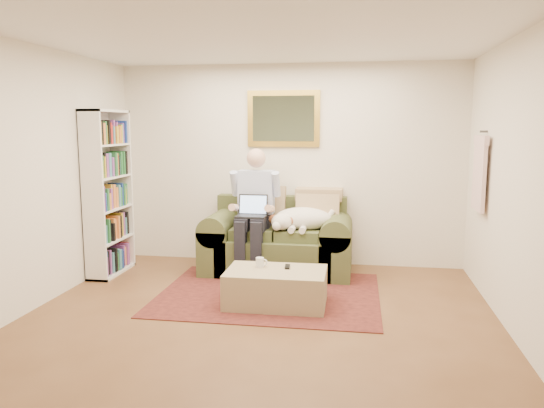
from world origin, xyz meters
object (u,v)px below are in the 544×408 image
(laptop, at_px, (252,211))
(ottoman, at_px, (276,288))
(sofa, at_px, (278,247))
(coffee_mug, at_px, (260,262))
(sleeping_dog, at_px, (303,219))
(seated_man, at_px, (253,213))
(bookshelf, at_px, (108,193))

(laptop, xyz_separation_m, ottoman, (0.45, -1.01, -0.62))
(sofa, relative_size, laptop, 5.15)
(sofa, height_order, coffee_mug, sofa)
(ottoman, bearing_deg, sleeping_dog, 82.70)
(sofa, height_order, seated_man, seated_man)
(laptop, bearing_deg, bookshelf, -174.52)
(seated_man, relative_size, bookshelf, 0.77)
(laptop, height_order, bookshelf, bookshelf)
(seated_man, bearing_deg, sofa, 31.45)
(laptop, bearing_deg, sofa, 41.02)
(laptop, relative_size, coffee_mug, 3.54)
(seated_man, relative_size, sleeping_dog, 2.04)
(laptop, bearing_deg, sleeping_dog, 13.64)
(coffee_mug, bearing_deg, sofa, 89.70)
(seated_man, distance_m, ottoman, 1.31)
(sofa, bearing_deg, seated_man, -148.55)
(sleeping_dog, relative_size, ottoman, 0.75)
(ottoman, bearing_deg, sofa, 98.17)
(sofa, distance_m, ottoman, 1.27)
(coffee_mug, bearing_deg, ottoman, -26.17)
(sleeping_dog, xyz_separation_m, coffee_mug, (-0.33, -1.06, -0.28))
(sofa, height_order, laptop, laptop)
(seated_man, xyz_separation_m, laptop, (0.00, -0.07, 0.04))
(sofa, height_order, sleeping_dog, sofa)
(sofa, distance_m, coffee_mug, 1.16)
(ottoman, bearing_deg, coffee_mug, 153.83)
(laptop, height_order, coffee_mug, laptop)
(seated_man, xyz_separation_m, bookshelf, (-1.76, -0.24, 0.23))
(ottoman, xyz_separation_m, bookshelf, (-2.21, 0.84, 0.82))
(sleeping_dog, xyz_separation_m, bookshelf, (-2.36, -0.31, 0.30))
(seated_man, height_order, ottoman, seated_man)
(laptop, xyz_separation_m, sleeping_dog, (0.60, 0.15, -0.11))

